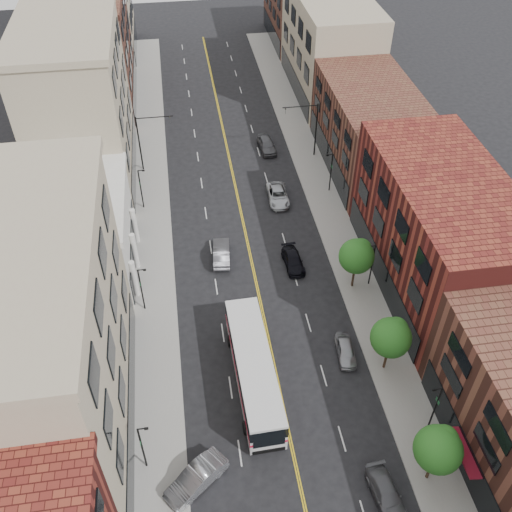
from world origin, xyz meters
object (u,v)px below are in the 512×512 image
city_bus (254,368)px  car_parked_mid (386,494)px  car_parked_far (346,350)px  car_lane_behind (221,253)px  car_lane_a (293,261)px  car_lane_c (267,144)px  car_angle_b (196,478)px  car_lane_b (278,195)px

city_bus → car_parked_mid: size_ratio=2.96×
city_bus → car_parked_far: bearing=9.8°
car_lane_behind → car_lane_a: size_ratio=1.09×
car_lane_c → car_lane_a: bearing=-96.6°
city_bus → car_angle_b: (-5.40, -8.09, -1.15)m
car_parked_mid → car_lane_b: size_ratio=0.88×
car_parked_mid → city_bus: bearing=118.9°
car_lane_b → car_lane_c: size_ratio=1.07×
car_lane_behind → car_lane_a: (7.16, -2.16, -0.15)m
car_angle_b → car_parked_mid: 13.57m
car_angle_b → car_lane_behind: car_angle_b is taller
car_parked_mid → car_lane_c: (-0.69, 47.35, 0.16)m
city_bus → car_angle_b: bearing=-125.1°
car_parked_far → car_lane_c: car_lane_c is taller
car_lane_a → car_angle_b: bearing=-120.9°
car_angle_b → car_lane_behind: bearing=132.0°
city_bus → car_parked_mid: 13.73m
city_bus → car_lane_c: size_ratio=2.79×
car_angle_b → car_lane_b: 35.18m
car_angle_b → car_lane_a: size_ratio=1.14×
car_lane_behind → car_lane_c: bearing=-106.8°
car_lane_b → car_parked_far: bearing=-84.1°
city_bus → car_lane_behind: city_bus is taller
city_bus → car_angle_b: city_bus is taller
car_parked_mid → car_lane_b: bearing=86.0°
car_parked_mid → car_lane_b: car_lane_b is taller
car_lane_behind → car_parked_far: bearing=128.6°
city_bus → car_lane_c: bearing=77.5°
car_lane_a → car_lane_b: 11.28m
car_lane_c → car_lane_behind: bearing=-116.0°
car_parked_far → car_angle_b: bearing=-139.8°
car_angle_b → car_parked_mid: bearing=39.0°
car_parked_mid → car_lane_a: bearing=87.9°
car_parked_mid → car_parked_far: bearing=81.5°
car_angle_b → car_lane_a: (11.53, 21.81, -0.19)m
car_lane_a → car_lane_c: car_lane_c is taller
city_bus → car_parked_mid: (7.80, -11.22, -1.32)m
car_lane_b → car_lane_behind: bearing=-128.3°
city_bus → car_lane_behind: bearing=92.3°
car_parked_mid → car_lane_a: size_ratio=1.02×
car_parked_far → car_lane_c: 34.50m
car_parked_mid → car_lane_a: 24.99m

